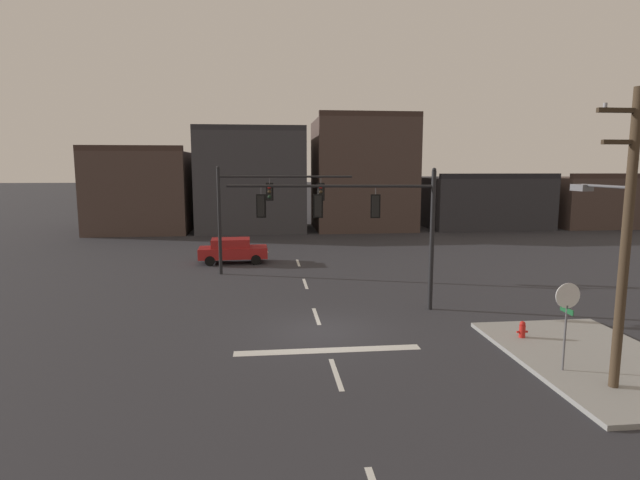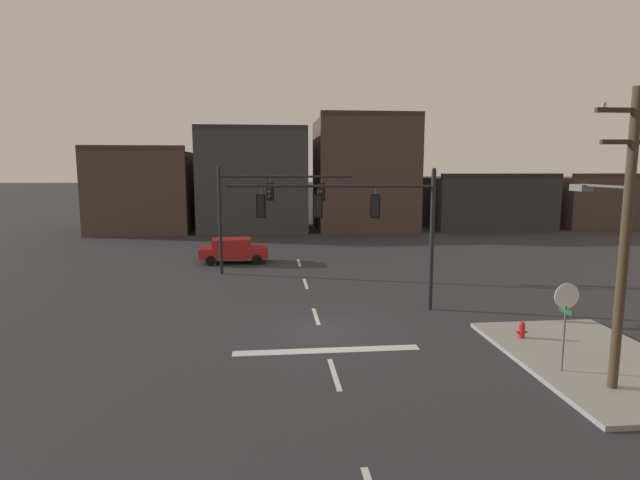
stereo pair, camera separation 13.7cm
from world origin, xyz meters
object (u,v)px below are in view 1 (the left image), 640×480
object	(u,v)px
signal_mast_near_side	(362,215)
signal_mast_far_side	(259,202)
stop_sign	(567,306)
fire_hydrant	(522,332)
car_lot_nearside	(233,250)
utility_pole	(623,230)

from	to	relation	value
signal_mast_near_side	signal_mast_far_side	world-z (taller)	signal_mast_far_side
signal_mast_far_side	stop_sign	bearing A→B (deg)	-59.21
signal_mast_near_side	fire_hydrant	world-z (taller)	signal_mast_near_side
signal_mast_near_side	stop_sign	xyz separation A→B (m)	(4.71, -7.72, -2.04)
car_lot_nearside	utility_pole	bearing A→B (deg)	-59.90
stop_sign	car_lot_nearside	world-z (taller)	stop_sign
signal_mast_far_side	car_lot_nearside	world-z (taller)	signal_mast_far_side
car_lot_nearside	fire_hydrant	bearing A→B (deg)	-55.28
signal_mast_far_side	stop_sign	world-z (taller)	signal_mast_far_side
stop_sign	fire_hydrant	xyz separation A→B (m)	(0.26, 2.92, -1.82)
car_lot_nearside	utility_pole	world-z (taller)	utility_pole
signal_mast_far_side	fire_hydrant	distance (m)	16.19
signal_mast_near_side	utility_pole	xyz separation A→B (m)	(5.45, -8.80, 0.35)
signal_mast_far_side	car_lot_nearside	xyz separation A→B (m)	(-1.84, 3.79, -3.39)
signal_mast_near_side	utility_pole	world-z (taller)	utility_pole
stop_sign	signal_mast_far_side	bearing A→B (deg)	120.79
car_lot_nearside	stop_sign	bearing A→B (deg)	-60.14
utility_pole	fire_hydrant	distance (m)	5.83
utility_pole	fire_hydrant	size ratio (longest dim) A/B	11.00
stop_sign	utility_pole	xyz separation A→B (m)	(0.74, -1.08, 2.39)
stop_sign	car_lot_nearside	xyz separation A→B (m)	(-11.05, 19.25, -1.29)
stop_sign	fire_hydrant	world-z (taller)	stop_sign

